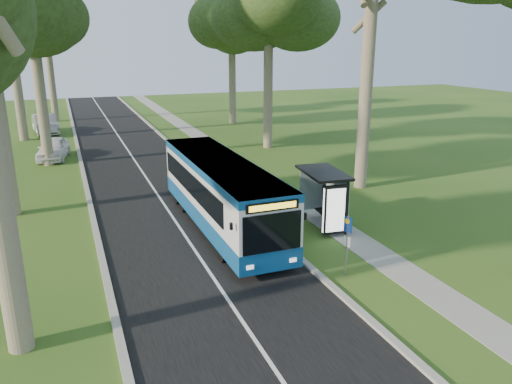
{
  "coord_description": "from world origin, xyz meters",
  "views": [
    {
      "loc": [
        -7.81,
        -17.17,
        7.96
      ],
      "look_at": [
        -0.26,
        2.29,
        1.6
      ],
      "focal_mm": 35.0,
      "sensor_mm": 36.0,
      "label": 1
    }
  ],
  "objects_px": {
    "bus_stop_sign": "(347,238)",
    "bus_shelter": "(330,190)",
    "car_white": "(53,148)",
    "car_silver": "(45,124)",
    "litter_bin": "(275,197)",
    "bus": "(221,193)"
  },
  "relations": [
    {
      "from": "bus",
      "to": "bus_stop_sign",
      "type": "bearing_deg",
      "value": -67.44
    },
    {
      "from": "bus",
      "to": "car_white",
      "type": "relative_size",
      "value": 2.59
    },
    {
      "from": "bus_shelter",
      "to": "car_white",
      "type": "bearing_deg",
      "value": 126.8
    },
    {
      "from": "bus",
      "to": "car_silver",
      "type": "bearing_deg",
      "value": 104.88
    },
    {
      "from": "bus_stop_sign",
      "to": "bus_shelter",
      "type": "height_order",
      "value": "bus_shelter"
    },
    {
      "from": "bus",
      "to": "car_silver",
      "type": "relative_size",
      "value": 2.22
    },
    {
      "from": "car_white",
      "to": "car_silver",
      "type": "relative_size",
      "value": 0.86
    },
    {
      "from": "car_white",
      "to": "bus",
      "type": "bearing_deg",
      "value": -58.07
    },
    {
      "from": "car_white",
      "to": "car_silver",
      "type": "distance_m",
      "value": 10.8
    },
    {
      "from": "bus_shelter",
      "to": "car_white",
      "type": "distance_m",
      "value": 22.05
    },
    {
      "from": "bus",
      "to": "litter_bin",
      "type": "bearing_deg",
      "value": 26.85
    },
    {
      "from": "bus_stop_sign",
      "to": "car_silver",
      "type": "distance_m",
      "value": 35.47
    },
    {
      "from": "bus_stop_sign",
      "to": "bus_shelter",
      "type": "bearing_deg",
      "value": 44.65
    },
    {
      "from": "bus",
      "to": "car_white",
      "type": "height_order",
      "value": "bus"
    },
    {
      "from": "bus_stop_sign",
      "to": "bus_shelter",
      "type": "relative_size",
      "value": 0.72
    },
    {
      "from": "bus",
      "to": "car_silver",
      "type": "distance_m",
      "value": 28.79
    },
    {
      "from": "litter_bin",
      "to": "car_white",
      "type": "height_order",
      "value": "car_white"
    },
    {
      "from": "car_silver",
      "to": "bus_shelter",
      "type": "bearing_deg",
      "value": -75.56
    },
    {
      "from": "bus",
      "to": "car_white",
      "type": "xyz_separation_m",
      "value": [
        -6.96,
        16.97,
        -0.81
      ]
    },
    {
      "from": "litter_bin",
      "to": "car_white",
      "type": "bearing_deg",
      "value": 124.01
    },
    {
      "from": "bus_shelter",
      "to": "bus",
      "type": "bearing_deg",
      "value": 162.1
    },
    {
      "from": "bus_shelter",
      "to": "bus_stop_sign",
      "type": "bearing_deg",
      "value": -106.05
    }
  ]
}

